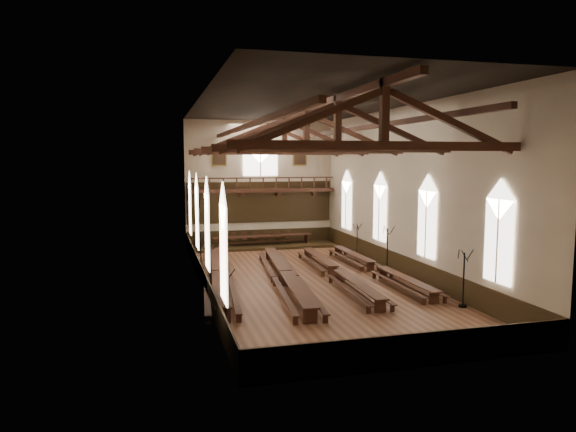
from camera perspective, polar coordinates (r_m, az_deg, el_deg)
The scene contains 21 objects.
ground at distance 29.77m, azimuth 2.02°, elevation -7.09°, with size 26.00×26.00×0.00m, color brown.
room_walls at distance 28.96m, azimuth 2.07°, elevation 5.44°, with size 26.00×26.00×26.00m.
wainscot_band at distance 29.64m, azimuth 2.02°, elevation -5.96°, with size 12.00×26.00×1.20m.
side_windows at distance 29.13m, azimuth 2.04°, elevation 0.09°, with size 11.85×19.80×4.50m.
end_window at distance 41.48m, azimuth -3.09°, elevation 6.75°, with size 2.80×0.12×3.80m.
minstrels_gallery at distance 41.35m, azimuth -3.00°, elevation 2.16°, with size 11.80×1.24×3.70m.
portraits at distance 41.48m, azimuth -3.09°, elevation 6.58°, with size 7.75×0.09×1.45m.
roof_trusses at distance 28.99m, azimuth 2.08°, elevation 8.91°, with size 11.70×25.70×2.80m.
refectory_row_a at distance 28.94m, azimuth -7.74°, elevation -6.38°, with size 2.21×14.77×0.78m.
refectory_row_b at distance 28.62m, azimuth -0.22°, elevation -6.47°, with size 2.30×14.77×0.78m.
refectory_row_c at distance 29.87m, azimuth 5.43°, elevation -6.08°, with size 1.69×13.90×0.69m.
refectory_row_d at distance 31.37m, azimuth 9.82°, elevation -5.58°, with size 1.39×13.61×0.66m.
dais at distance 40.56m, azimuth -2.79°, elevation -3.35°, with size 11.40×2.92×0.19m, color black.
high_table at distance 40.44m, azimuth -2.80°, elevation -2.33°, with size 7.94×1.40×0.74m.
high_chairs at distance 41.20m, azimuth -3.01°, elevation -2.34°, with size 4.96×0.46×0.94m.
candelabrum_left_near at distance 21.90m, azimuth -6.88°, elevation -10.13°, with size 0.70×0.70×2.36m.
candelabrum_left_mid at distance 27.52m, azimuth -8.55°, elevation -6.57°, with size 0.79×0.76×2.62m.
candelabrum_left_far at distance 33.35m, azimuth -9.65°, elevation -4.44°, with size 0.72×0.69×2.39m.
candelabrum_right_near at distance 25.59m, azimuth 18.89°, elevation -7.75°, with size 0.74×0.84×2.74m.
candelabrum_right_mid at distance 32.48m, azimuth 10.96°, elevation -4.52°, with size 0.78×0.87×2.83m.
candelabrum_right_far at distance 36.90m, azimuth 7.67°, elevation -3.38°, with size 0.71×0.70×2.38m.
Camera 1 is at (-8.33, -27.74, 6.90)m, focal length 32.00 mm.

